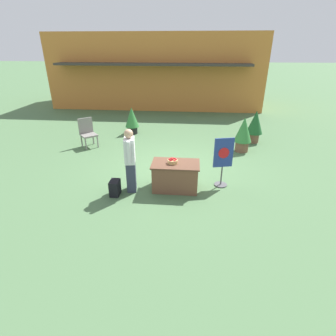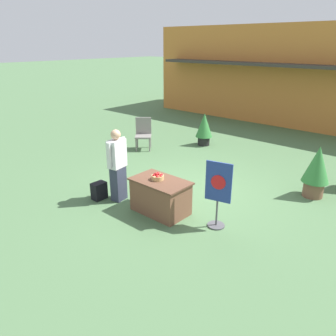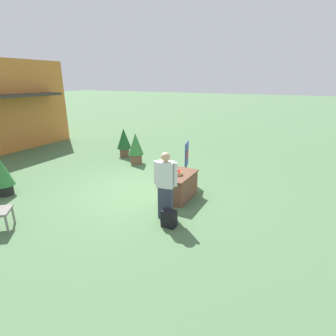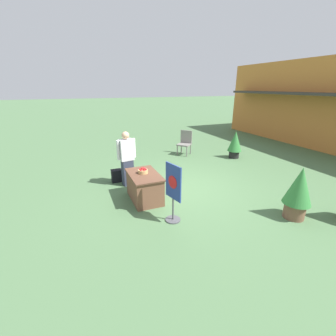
# 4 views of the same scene
# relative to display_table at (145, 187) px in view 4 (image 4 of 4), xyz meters

# --- Properties ---
(ground_plane) EXTENTS (120.00, 120.00, 0.00)m
(ground_plane) POSITION_rel_display_table_xyz_m (-0.18, 1.26, -0.39)
(ground_plane) COLOR #4C7047
(display_table) EXTENTS (1.28, 0.78, 0.77)m
(display_table) POSITION_rel_display_table_xyz_m (0.00, 0.00, 0.00)
(display_table) COLOR brown
(display_table) RESTS_ON ground_plane
(apple_basket) EXTENTS (0.27, 0.27, 0.16)m
(apple_basket) POSITION_rel_display_table_xyz_m (-0.08, -0.00, 0.45)
(apple_basket) COLOR tan
(apple_basket) RESTS_ON display_table
(person_visitor) EXTENTS (0.33, 0.60, 1.73)m
(person_visitor) POSITION_rel_display_table_xyz_m (-1.18, -0.20, 0.50)
(person_visitor) COLOR #33384C
(person_visitor) RESTS_ON ground_plane
(backpack) EXTENTS (0.24, 0.34, 0.42)m
(backpack) POSITION_rel_display_table_xyz_m (-1.56, -0.50, -0.18)
(backpack) COLOR black
(backpack) RESTS_ON ground_plane
(poster_board) EXTENTS (0.53, 0.36, 1.41)m
(poster_board) POSITION_rel_display_table_xyz_m (1.28, 0.31, 0.37)
(poster_board) COLOR #4C4C51
(poster_board) RESTS_ON ground_plane
(patio_chair) EXTENTS (0.78, 0.78, 1.10)m
(patio_chair) POSITION_rel_display_table_xyz_m (-3.63, 3.07, 0.22)
(patio_chair) COLOR gray
(patio_chair) RESTS_ON ground_plane
(potted_plant_far_left) EXTENTS (0.64, 0.64, 1.29)m
(potted_plant_far_left) POSITION_rel_display_table_xyz_m (2.28, 3.07, 0.33)
(potted_plant_far_left) COLOR brown
(potted_plant_far_left) RESTS_ON ground_plane
(potted_plant_near_right) EXTENTS (0.61, 0.61, 1.18)m
(potted_plant_near_right) POSITION_rel_display_table_xyz_m (-2.27, 4.83, 0.27)
(potted_plant_near_right) COLOR black
(potted_plant_near_right) RESTS_ON ground_plane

